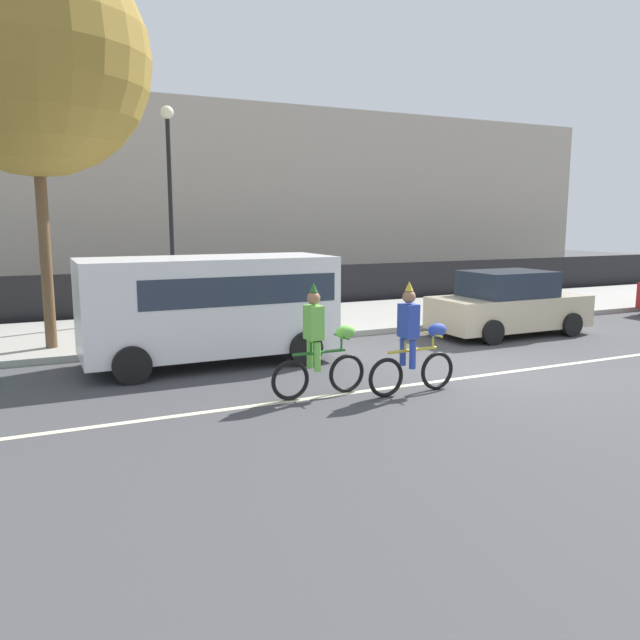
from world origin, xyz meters
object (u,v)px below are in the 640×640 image
at_px(parade_cyclist_lime, 320,347).
at_px(parked_van_white, 212,302).
at_px(parked_car_beige, 509,305).
at_px(parade_cyclist_cobalt, 414,345).
at_px(street_lamp_post, 170,181).

height_order(parade_cyclist_lime, parked_van_white, parked_van_white).
distance_m(parked_van_white, parked_car_beige, 7.73).
relative_size(parade_cyclist_cobalt, parked_van_white, 0.38).
bearing_deg(parade_cyclist_lime, parade_cyclist_cobalt, -18.52).
xyz_separation_m(parked_van_white, street_lamp_post, (0.42, 5.61, 2.71)).
distance_m(parked_van_white, street_lamp_post, 6.24).
height_order(parade_cyclist_cobalt, street_lamp_post, street_lamp_post).
relative_size(parked_van_white, street_lamp_post, 0.85).
bearing_deg(parade_cyclist_cobalt, street_lamp_post, 102.38).
xyz_separation_m(parade_cyclist_cobalt, parked_car_beige, (5.26, 3.57, -0.06)).
bearing_deg(parade_cyclist_lime, parked_van_white, 106.75).
bearing_deg(parked_car_beige, parked_van_white, 179.42).
height_order(parade_cyclist_cobalt, parked_car_beige, parade_cyclist_cobalt).
distance_m(parade_cyclist_lime, parked_van_white, 3.31).
height_order(parade_cyclist_lime, parked_car_beige, parade_cyclist_lime).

